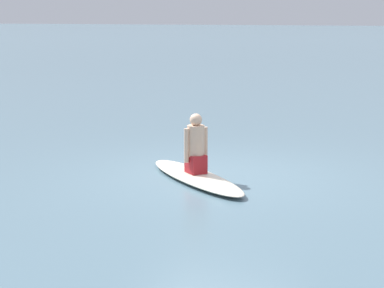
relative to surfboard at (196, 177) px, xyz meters
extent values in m
plane|color=slate|center=(-0.10, -0.48, -0.07)|extent=(400.00, 400.00, 0.00)
ellipsoid|color=silver|center=(0.00, 0.00, 0.00)|extent=(2.60, 2.00, 0.13)
cube|color=#A51E23|center=(0.00, 0.00, 0.21)|extent=(0.39, 0.38, 0.29)
cylinder|color=#D6AD8E|center=(0.00, 0.00, 0.57)|extent=(0.37, 0.37, 0.48)
sphere|color=#D6AD8E|center=(0.00, 0.00, 0.90)|extent=(0.19, 0.19, 0.19)
cylinder|color=#D6AD8E|center=(-0.09, -0.14, 0.51)|extent=(0.11, 0.11, 0.53)
cylinder|color=#D6AD8E|center=(0.09, 0.14, 0.51)|extent=(0.11, 0.11, 0.53)
camera|label=1|loc=(-4.89, 8.80, 2.44)|focal=62.06mm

